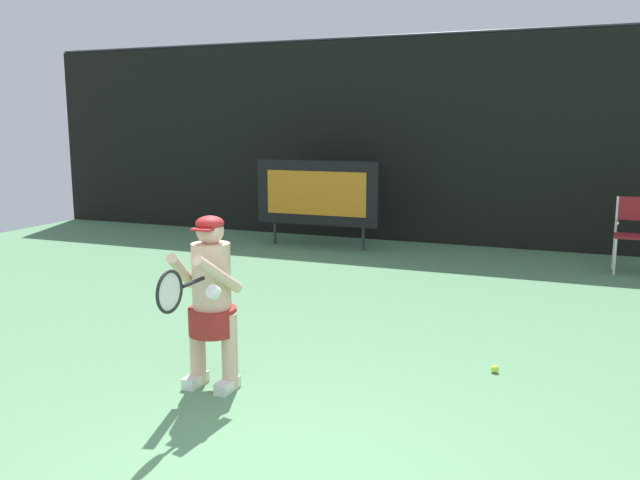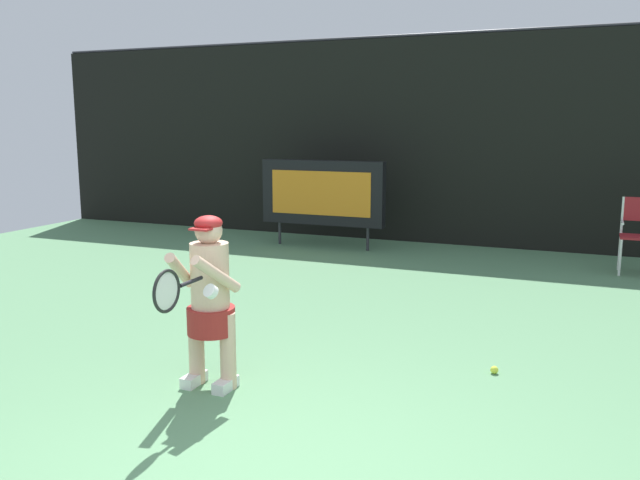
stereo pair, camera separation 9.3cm
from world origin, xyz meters
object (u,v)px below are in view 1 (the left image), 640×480
umpire_chair (634,230)px  tennis_ball_loose (495,369)px  scoreboard (318,193)px  tennis_racket (171,291)px  tennis_player (211,297)px

umpire_chair → tennis_ball_loose: (-1.32, -4.75, -0.58)m
scoreboard → tennis_ball_loose: 6.14m
tennis_ball_loose → tennis_racket: bearing=-138.3°
tennis_player → tennis_ball_loose: tennis_player is taller
tennis_player → tennis_ball_loose: size_ratio=20.76×
tennis_player → umpire_chair: bearing=59.9°
tennis_racket → tennis_ball_loose: bearing=25.9°
tennis_player → tennis_racket: size_ratio=2.35×
umpire_chair → tennis_ball_loose: 4.96m
scoreboard → tennis_racket: scoreboard is taller
tennis_racket → tennis_player: bearing=80.6°
umpire_chair → tennis_player: 6.83m
umpire_chair → tennis_racket: tennis_racket is taller
scoreboard → tennis_player: (1.52, -6.05, -0.19)m
umpire_chair → scoreboard: bearing=178.5°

